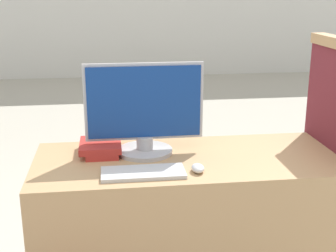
# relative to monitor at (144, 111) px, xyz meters

# --- Properties ---
(desk) EXTENTS (1.40, 0.60, 0.75)m
(desk) POSITION_rel_monitor_xyz_m (0.19, -0.09, -0.58)
(desk) COLOR tan
(desk) RESTS_ON ground_plane
(carrel_divider) EXTENTS (0.07, 0.62, 1.28)m
(carrel_divider) POSITION_rel_monitor_xyz_m (0.91, -0.08, -0.31)
(carrel_divider) COLOR maroon
(carrel_divider) RESTS_ON ground_plane
(monitor) EXTENTS (0.55, 0.26, 0.43)m
(monitor) POSITION_rel_monitor_xyz_m (0.00, 0.00, 0.00)
(monitor) COLOR #B7B7BC
(monitor) RESTS_ON desk
(keyboard) EXTENTS (0.35, 0.15, 0.02)m
(keyboard) POSITION_rel_monitor_xyz_m (-0.03, -0.26, -0.19)
(keyboard) COLOR silver
(keyboard) RESTS_ON desk
(mouse) EXTENTS (0.05, 0.08, 0.03)m
(mouse) POSITION_rel_monitor_xyz_m (0.20, -0.26, -0.19)
(mouse) COLOR silver
(mouse) RESTS_ON desk
(book_stack) EXTENTS (0.19, 0.25, 0.06)m
(book_stack) POSITION_rel_monitor_xyz_m (-0.20, 0.03, -0.17)
(book_stack) COLOR #B72D28
(book_stack) RESTS_ON desk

